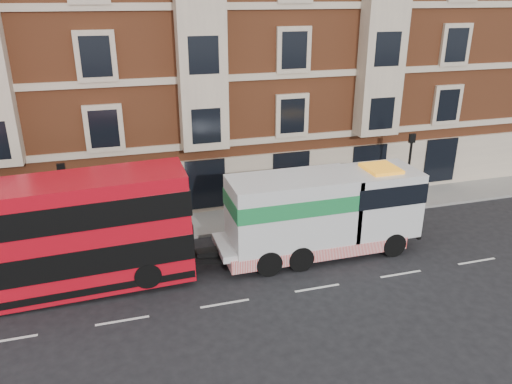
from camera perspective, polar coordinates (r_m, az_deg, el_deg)
ground at (r=20.54m, az=-3.57°, el=-12.61°), size 120.00×120.00×0.00m
sidewalk at (r=26.92m, az=-7.21°, el=-3.72°), size 90.00×3.00×0.15m
victorian_terrace at (r=31.88m, az=-9.56°, el=18.76°), size 45.00×12.00×20.40m
lamp_post_west at (r=24.57m, az=-20.88°, el=-0.99°), size 0.35×0.15×4.35m
lamp_post_east at (r=29.00m, az=17.08°, el=2.90°), size 0.35×0.15×4.35m
double_decker_bus at (r=21.65m, az=-23.63°, el=-4.82°), size 11.95×2.74×4.84m
tow_truck at (r=23.30m, az=7.21°, el=-2.39°), size 9.57×2.83×3.99m
pedestrian at (r=26.70m, az=-23.68°, el=-3.45°), size 0.66×0.44×1.78m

